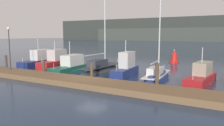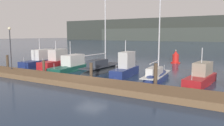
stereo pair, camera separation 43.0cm
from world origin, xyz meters
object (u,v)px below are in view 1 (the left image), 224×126
at_px(motorboat_berth_2, 55,64).
at_px(motorboat_berth_5, 125,72).
at_px(motorboat_berth_3, 70,68).
at_px(sailboat_berth_4, 102,70).
at_px(motorboat_berth_7, 201,80).
at_px(sailboat_berth_6, 157,78).
at_px(dock_lamppost, 9,41).
at_px(motorboat_berth_1, 39,63).
at_px(channel_buoy, 174,58).

relative_size(motorboat_berth_2, motorboat_berth_5, 1.18).
height_order(motorboat_berth_3, sailboat_berth_4, sailboat_berth_4).
bearing_deg(motorboat_berth_7, sailboat_berth_6, -176.99).
bearing_deg(dock_lamppost, sailboat_berth_4, 34.48).
xyz_separation_m(motorboat_berth_1, motorboat_berth_7, (20.58, -0.98, -0.05)).
relative_size(motorboat_berth_1, channel_buoy, 3.39).
height_order(motorboat_berth_1, sailboat_berth_6, sailboat_berth_6).
bearing_deg(channel_buoy, dock_lamppost, -127.70).
relative_size(motorboat_berth_5, sailboat_berth_6, 0.47).
height_order(motorboat_berth_2, sailboat_berth_4, sailboat_berth_4).
height_order(motorboat_berth_5, sailboat_berth_6, sailboat_berth_6).
bearing_deg(sailboat_berth_6, channel_buoy, 96.58).
xyz_separation_m(motorboat_berth_5, motorboat_berth_7, (7.14, -0.02, -0.12)).
relative_size(motorboat_berth_2, motorboat_berth_7, 1.05).
relative_size(motorboat_berth_3, motorboat_berth_7, 1.15).
bearing_deg(channel_buoy, sailboat_berth_4, -114.14).
relative_size(motorboat_berth_1, motorboat_berth_3, 1.02).
height_order(motorboat_berth_5, channel_buoy, motorboat_berth_5).
relative_size(sailboat_berth_6, dock_lamppost, 2.35).
bearing_deg(motorboat_berth_1, sailboat_berth_6, -4.02).
xyz_separation_m(sailboat_berth_4, dock_lamppost, (-8.10, -5.56, 3.23)).
distance_m(motorboat_berth_1, motorboat_berth_2, 3.10).
bearing_deg(sailboat_berth_4, motorboat_berth_2, -179.82).
relative_size(sailboat_berth_6, motorboat_berth_7, 1.88).
xyz_separation_m(sailboat_berth_6, motorboat_berth_7, (3.80, 0.20, 0.20)).
distance_m(motorboat_berth_2, motorboat_berth_7, 17.51).
distance_m(sailboat_berth_6, motorboat_berth_7, 3.81).
bearing_deg(sailboat_berth_4, motorboat_berth_5, -14.31).
bearing_deg(sailboat_berth_6, dock_lamppost, -163.16).
xyz_separation_m(sailboat_berth_4, sailboat_berth_6, (6.72, -1.08, -0.08)).
relative_size(motorboat_berth_3, dock_lamppost, 1.44).
relative_size(motorboat_berth_3, channel_buoy, 3.31).
xyz_separation_m(motorboat_berth_3, channel_buoy, (8.94, 12.74, 0.46)).
bearing_deg(motorboat_berth_3, motorboat_berth_1, 169.89).
bearing_deg(sailboat_berth_4, motorboat_berth_7, -4.76).
xyz_separation_m(motorboat_berth_2, sailboat_berth_6, (13.69, -1.05, -0.35)).
distance_m(motorboat_berth_3, dock_lamppost, 7.06).
bearing_deg(motorboat_berth_7, motorboat_berth_1, 177.28).
height_order(sailboat_berth_6, motorboat_berth_7, sailboat_berth_6).
distance_m(motorboat_berth_3, motorboat_berth_7, 14.21).
relative_size(motorboat_berth_2, sailboat_berth_6, 0.56).
height_order(sailboat_berth_6, dock_lamppost, sailboat_berth_6).
height_order(motorboat_berth_1, motorboat_berth_7, motorboat_berth_1).
xyz_separation_m(motorboat_berth_3, dock_lamppost, (-4.41, -4.53, 3.15)).
distance_m(motorboat_berth_2, dock_lamppost, 6.39).
bearing_deg(dock_lamppost, motorboat_berth_1, 109.11).
height_order(motorboat_berth_1, motorboat_berth_5, motorboat_berth_1).
distance_m(motorboat_berth_2, sailboat_berth_4, 6.97).
bearing_deg(motorboat_berth_5, channel_buoy, 81.52).
relative_size(motorboat_berth_2, dock_lamppost, 1.31).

